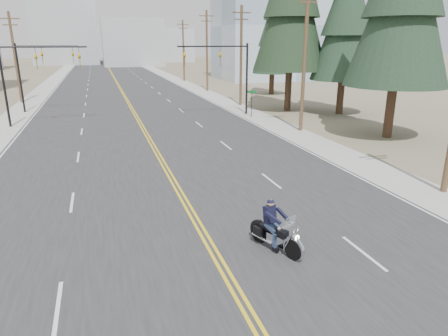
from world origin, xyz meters
TOP-DOWN VIEW (x-y plane):
  - road at (0.00, 70.00)m, footprint 20.00×200.00m
  - sidewalk_left at (-11.50, 70.00)m, footprint 3.00×200.00m
  - sidewalk_right at (11.50, 70.00)m, footprint 3.00×200.00m
  - traffic_mast_left at (-8.98, 32.00)m, footprint 7.10×0.26m
  - traffic_mast_right at (8.98, 32.00)m, footprint 7.10×0.26m
  - traffic_mast_far at (-9.31, 40.00)m, footprint 6.10×0.26m
  - street_sign at (10.80, 30.00)m, footprint 0.90×0.06m
  - utility_pole_b at (12.50, 23.00)m, footprint 2.20×0.30m
  - utility_pole_c at (12.50, 38.00)m, footprint 2.20×0.30m
  - utility_pole_d at (12.50, 53.00)m, footprint 2.20×0.30m
  - utility_pole_e at (12.50, 70.00)m, footprint 2.20×0.30m
  - utility_pole_left at (-12.50, 48.00)m, footprint 2.20×0.30m
  - glass_building at (32.00, 70.00)m, footprint 24.00×16.00m
  - haze_bldg_b at (8.00, 125.00)m, footprint 18.00×14.00m
  - haze_bldg_c at (40.00, 110.00)m, footprint 16.00×12.00m
  - haze_bldg_d at (-12.00, 140.00)m, footprint 20.00×15.00m
  - haze_bldg_e at (25.00, 150.00)m, footprint 14.00×14.00m
  - motorcyclist at (2.15, 5.15)m, footprint 1.80×2.56m
  - conifer_mid at (20.28, 29.36)m, footprint 6.48×6.48m
  - conifer_far at (20.13, 46.37)m, footprint 5.47×5.47m

SIDE VIEW (x-z plane):
  - road at x=0.00m, z-range 0.00..0.01m
  - sidewalk_left at x=-11.50m, z-range 0.00..0.01m
  - sidewalk_right at x=11.50m, z-range 0.00..0.01m
  - motorcyclist at x=2.15m, z-range 0.00..1.84m
  - street_sign at x=10.80m, z-range 0.49..3.12m
  - traffic_mast_far at x=-9.31m, z-range 1.37..8.37m
  - traffic_mast_left at x=-8.98m, z-range 1.44..8.44m
  - traffic_mast_right at x=8.98m, z-range 1.44..8.44m
  - utility_pole_left at x=-12.50m, z-range 0.23..10.73m
  - utility_pole_c at x=12.50m, z-range 0.23..11.23m
  - utility_pole_e at x=12.50m, z-range 0.23..11.23m
  - utility_pole_b at x=12.50m, z-range 0.23..11.73m
  - utility_pole_d at x=12.50m, z-range 0.23..11.73m
  - haze_bldg_e at x=25.00m, z-range 0.00..12.00m
  - haze_bldg_b at x=8.00m, z-range 0.00..14.00m
  - conifer_far at x=20.13m, z-range 1.08..15.74m
  - haze_bldg_c at x=40.00m, z-range 0.00..18.00m
  - conifer_mid at x=20.28m, z-range 1.28..18.56m
  - glass_building at x=32.00m, z-range 0.00..20.00m
  - haze_bldg_d at x=-12.00m, z-range 0.00..26.00m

